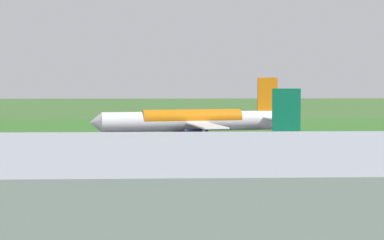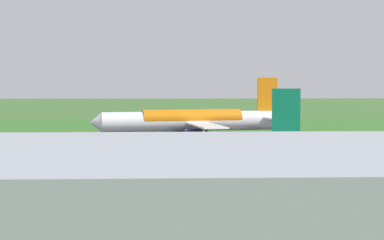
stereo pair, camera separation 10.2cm
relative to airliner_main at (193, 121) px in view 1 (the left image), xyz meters
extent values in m
plane|color=#3D662D|center=(9.78, 0.07, -4.35)|extent=(800.00, 800.00, 0.00)
cube|color=#2D3033|center=(9.78, 0.07, -4.32)|extent=(600.00, 33.56, 0.06)
cube|color=gray|center=(9.78, 69.91, -4.33)|extent=(440.00, 110.00, 0.05)
cube|color=#346B27|center=(9.78, -40.51, -4.33)|extent=(600.00, 80.00, 0.04)
cylinder|color=white|center=(0.37, 0.07, -0.15)|extent=(48.16, 13.66, 5.20)
cone|color=white|center=(25.47, 4.61, -0.15)|extent=(3.83, 5.40, 4.94)
cone|color=white|center=(-24.42, -4.42, 0.45)|extent=(4.23, 4.97, 4.42)
cube|color=orange|center=(-20.41, -3.69, 6.95)|extent=(5.60, 1.49, 9.00)
cube|color=white|center=(-21.39, 1.72, 0.65)|extent=(5.54, 9.57, 0.36)
cube|color=white|center=(-19.43, -9.10, 0.65)|extent=(5.54, 9.57, 0.36)
cube|color=white|center=(-2.57, 10.71, -0.55)|extent=(9.82, 22.72, 0.35)
cube|color=white|center=(1.35, -10.93, -0.55)|extent=(9.82, 22.72, 0.35)
cylinder|color=#23284C|center=(0.51, 7.71, -3.03)|extent=(4.93, 3.56, 2.80)
cylinder|color=#23284C|center=(3.18, -7.05, -3.03)|extent=(4.93, 3.56, 2.80)
cylinder|color=black|center=(18.32, 3.31, -2.64)|extent=(0.70, 0.70, 3.42)
cylinder|color=black|center=(-3.29, 3.47, -2.64)|extent=(0.70, 0.70, 3.42)
cylinder|color=black|center=(-1.87, -4.40, -2.64)|extent=(0.70, 0.70, 3.42)
cylinder|color=orange|center=(0.37, 0.07, 0.37)|extent=(26.91, 9.84, 5.23)
cone|color=white|center=(-9.35, 62.27, -0.26)|extent=(3.37, 4.07, 3.77)
cube|color=#0C724C|center=(-12.82, 62.64, 5.29)|extent=(4.80, 0.93, 7.68)
cube|color=white|center=(-30.89, 55.14, -1.11)|extent=(7.09, 19.22, 0.30)
cone|color=white|center=(18.64, 72.45, -0.40)|extent=(3.34, 4.95, 4.65)
cube|color=#B21914|center=(44.68, 25.16, -3.25)|extent=(2.79, 2.79, 1.30)
cylinder|color=black|center=(44.36, 24.22, -3.90)|extent=(0.95, 0.57, 0.90)
cube|color=gold|center=(-17.90, 39.75, -3.25)|extent=(3.05, 3.05, 1.30)
cube|color=silver|center=(-16.34, 37.42, -2.80)|extent=(4.03, 4.44, 2.20)
cylinder|color=black|center=(-18.73, 39.19, -3.90)|extent=(0.75, 0.91, 0.90)
cylinder|color=black|center=(-17.07, 40.30, -3.90)|extent=(0.75, 0.91, 0.90)
cylinder|color=black|center=(-16.84, 36.37, -3.90)|extent=(0.75, 0.91, 0.90)
cylinder|color=black|center=(-15.18, 37.48, -3.90)|extent=(0.75, 0.91, 0.90)
cylinder|color=slate|center=(13.04, -45.44, -3.43)|extent=(0.10, 0.10, 1.84)
cube|color=red|center=(13.04, -45.46, -2.21)|extent=(0.60, 0.04, 0.60)
cone|color=orange|center=(17.91, -38.75, -4.08)|extent=(0.40, 0.40, 0.55)
camera|label=1|loc=(7.74, 169.18, 10.18)|focal=59.70mm
camera|label=2|loc=(7.64, 169.19, 10.18)|focal=59.70mm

